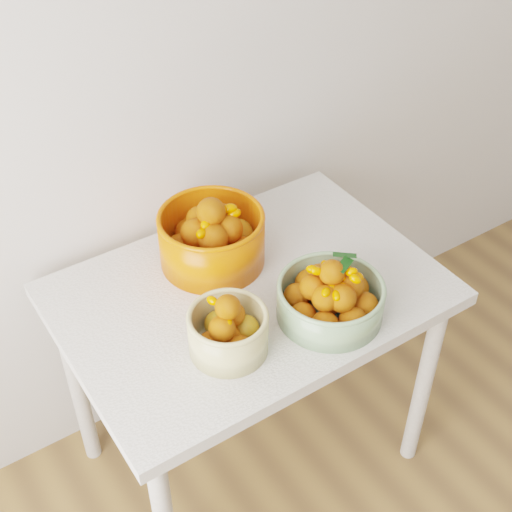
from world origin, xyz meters
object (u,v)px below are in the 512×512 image
object	(u,v)px
bowl_cream	(228,331)
bowl_green	(331,297)
table	(250,314)
bowl_orange	(212,237)

from	to	relation	value
bowl_cream	bowl_green	size ratio (longest dim) A/B	0.69
table	bowl_green	bearing A→B (deg)	-58.75
bowl_green	bowl_orange	xyz separation A→B (m)	(-0.14, 0.35, 0.02)
bowl_cream	bowl_green	bearing A→B (deg)	-8.69
bowl_green	table	bearing A→B (deg)	121.25
table	bowl_cream	xyz separation A→B (m)	(-0.16, -0.15, 0.16)
bowl_cream	bowl_orange	distance (m)	0.34
table	bowl_orange	world-z (taller)	bowl_orange
table	bowl_orange	bearing A→B (deg)	97.76
bowl_cream	table	bearing A→B (deg)	43.72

